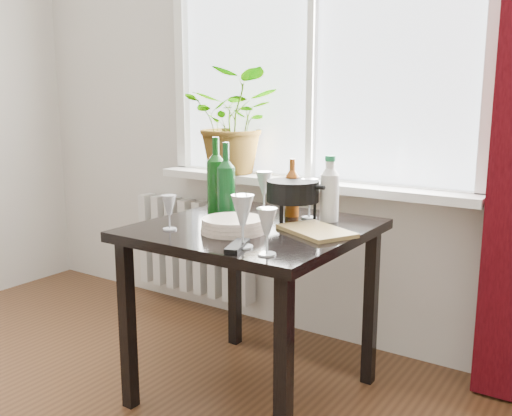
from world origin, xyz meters
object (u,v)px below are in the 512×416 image
Objects in this scene: potted_plant at (236,121)px; bottle_amber at (292,187)px; wineglass_back_center at (309,198)px; wineglass_back_left at (264,190)px; wineglass_front_right at (243,221)px; plate_stack at (233,225)px; cutting_board at (316,231)px; cleaning_bottle at (330,188)px; radiator at (194,246)px; table at (254,247)px; tv_remote at (237,246)px; fondue_pot at (293,201)px; wineglass_far_right at (267,231)px; wine_bottle_right at (226,180)px; wineglass_front_left at (169,212)px; wine_bottle_left at (216,175)px.

bottle_amber is at bearing -32.46° from potted_plant.
wineglass_back_center is 0.26m from wineglass_back_left.
plate_stack is at bearing 134.66° from wineglass_front_right.
potted_plant is at bearing 144.40° from cutting_board.
bottle_amber is 0.18m from wineglass_back_left.
radiator is at bearing 159.93° from cleaning_bottle.
bottle_amber is 0.18m from cleaning_bottle.
wineglass_front_right reaches higher than table.
table is 4.86× the size of wineglass_back_center.
cleaning_bottle is (1.06, -0.39, 0.50)m from radiator.
cutting_board is (0.27, 0.02, 0.10)m from table.
wineglass_back_left is (-0.17, 0.05, -0.04)m from bottle_amber.
fondue_pot is at bearing 78.35° from tv_remote.
wineglass_front_right reaches higher than cutting_board.
tv_remote is (0.15, -0.18, -0.02)m from plate_stack.
potted_plant is 3.13× the size of wineglass_back_center.
table is 0.37m from tv_remote.
cutting_board reaches higher than table.
wineglass_front_right reaches higher than fondue_pot.
bottle_amber is 0.33m from cutting_board.
wineglass_back_center is (-0.16, 0.57, 0.01)m from wineglass_far_right.
table is 2.60× the size of wine_bottle_right.
wineglass_front_left is (-0.06, -0.29, -0.09)m from wine_bottle_right.
wine_bottle_left is 0.42m from wineglass_back_center.
wineglass_back_center is (0.97, -0.39, 0.45)m from radiator.
wineglass_front_right is 1.17× the size of tv_remote.
cutting_board is at bearing -2.35° from wine_bottle_right.
radiator is at bearing 137.23° from wineglass_front_right.
wine_bottle_left reaches higher than cutting_board.
wine_bottle_right reaches higher than table.
tv_remote is (-0.13, 0.01, -0.07)m from wineglass_far_right.
bottle_amber is 1.40× the size of wineglass_back_left.
plate_stack is at bearing -41.95° from wine_bottle_left.
bottle_amber reaches higher than wineglass_back_left.
wineglass_back_left is at bearing 170.62° from wineglass_back_center.
radiator is at bearing 137.73° from plate_stack.
wineglass_front_right is (0.16, -0.30, 0.19)m from table.
wineglass_back_center is (-0.04, 0.54, -0.01)m from wineglass_front_right.
radiator is 1.24m from cleaning_bottle.
wine_bottle_right reaches higher than fondue_pot.
cleaning_bottle is at bearing 96.32° from wineglass_far_right.
bottle_amber is 0.93× the size of cleaning_bottle.
wine_bottle_right is at bearing 78.70° from wineglass_front_left.
wineglass_back_center is at bearing -21.97° from radiator.
wineglass_front_right is at bearing -86.18° from wineglass_back_center.
tv_remote is at bearing -50.34° from plate_stack.
bottle_amber is at bearing -14.92° from wineglass_back_left.
radiator is 4.23× the size of wineglass_front_right.
wine_bottle_right is 0.51m from tv_remote.
wineglass_front_right is (0.12, -0.54, -0.03)m from bottle_amber.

